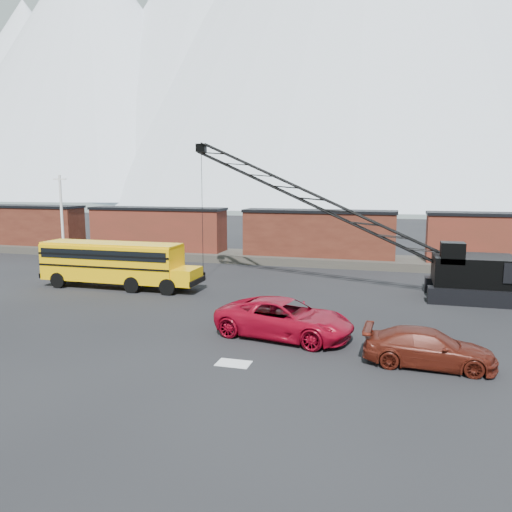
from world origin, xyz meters
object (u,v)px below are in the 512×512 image
at_px(school_bus, 116,263).
at_px(maroon_suv, 429,348).
at_px(red_pickup, 285,318).
at_px(crawler_crane, 335,210).

height_order(school_bus, maroon_suv, school_bus).
relative_size(red_pickup, maroon_suv, 1.27).
distance_m(maroon_suv, crawler_crane, 15.31).
bearing_deg(red_pickup, maroon_suv, -97.34).
bearing_deg(maroon_suv, school_bus, 65.85).
height_order(school_bus, crawler_crane, crawler_crane).
xyz_separation_m(maroon_suv, crawler_crane, (-5.49, 13.47, 4.75)).
height_order(red_pickup, maroon_suv, red_pickup).
bearing_deg(red_pickup, crawler_crane, 5.93).
xyz_separation_m(red_pickup, crawler_crane, (0.96, 11.37, 4.59)).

